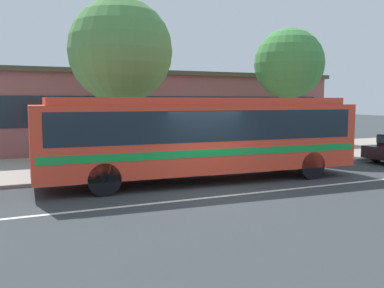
{
  "coord_description": "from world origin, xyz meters",
  "views": [
    {
      "loc": [
        -5.96,
        -11.75,
        2.84
      ],
      "look_at": [
        0.22,
        1.93,
        1.3
      ],
      "focal_mm": 39.78,
      "sensor_mm": 36.0,
      "label": 1
    }
  ],
  "objects_px": {
    "pedestrian_waiting_near_sign": "(286,139)",
    "street_tree_near_stop": "(121,51)",
    "transit_bus": "(202,133)",
    "street_tree_mid_block": "(289,64)"
  },
  "relations": [
    {
      "from": "pedestrian_waiting_near_sign",
      "to": "street_tree_near_stop",
      "type": "bearing_deg",
      "value": 168.82
    },
    {
      "from": "transit_bus",
      "to": "street_tree_mid_block",
      "type": "xyz_separation_m",
      "value": [
        7.01,
        4.45,
        2.96
      ]
    },
    {
      "from": "pedestrian_waiting_near_sign",
      "to": "street_tree_near_stop",
      "type": "distance_m",
      "value": 8.21
    },
    {
      "from": "pedestrian_waiting_near_sign",
      "to": "street_tree_mid_block",
      "type": "relative_size",
      "value": 0.26
    },
    {
      "from": "street_tree_near_stop",
      "to": "street_tree_mid_block",
      "type": "distance_m",
      "value": 8.93
    },
    {
      "from": "street_tree_near_stop",
      "to": "street_tree_mid_block",
      "type": "bearing_deg",
      "value": 4.82
    },
    {
      "from": "transit_bus",
      "to": "street_tree_near_stop",
      "type": "xyz_separation_m",
      "value": [
        -1.88,
        3.7,
        3.11
      ]
    },
    {
      "from": "street_tree_mid_block",
      "to": "pedestrian_waiting_near_sign",
      "type": "bearing_deg",
      "value": -128.36
    },
    {
      "from": "street_tree_near_stop",
      "to": "transit_bus",
      "type": "bearing_deg",
      "value": -63.06
    },
    {
      "from": "transit_bus",
      "to": "pedestrian_waiting_near_sign",
      "type": "bearing_deg",
      "value": 23.36
    }
  ]
}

